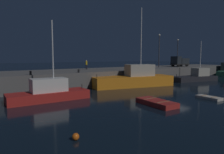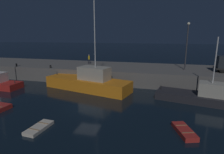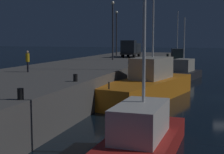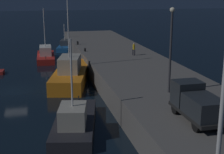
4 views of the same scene
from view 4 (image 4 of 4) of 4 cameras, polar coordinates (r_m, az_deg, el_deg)
ground_plane at (r=39.35m, az=-16.37°, el=-2.37°), size 320.00×320.00×0.00m
pier_quay at (r=40.77m, az=4.15°, el=0.50°), size 71.84×10.56×2.36m
fishing_trawler_red at (r=41.53m, az=-7.04°, el=0.65°), size 13.43×6.64×12.24m
fishing_boat_blue at (r=27.47m, az=-6.47°, el=-7.51°), size 9.80×5.08×7.67m
fishing_boat_orange at (r=65.70m, az=-8.10°, el=5.32°), size 7.90×3.88×4.88m
fishing_trawler_green at (r=55.42m, az=-11.31°, el=3.68°), size 8.43×3.02×8.44m
lamp_post_west at (r=28.94m, az=10.07°, el=5.69°), size 0.44×0.44×7.40m
utility_truck at (r=23.54m, az=14.26°, el=-4.38°), size 5.10×1.96×2.45m
dockworker at (r=46.28m, az=3.77°, el=4.95°), size 0.43×0.43×1.74m
bollard_west at (r=56.07m, az=-5.90°, el=5.83°), size 0.28×0.28×0.52m
bollard_central at (r=49.51m, az=-4.66°, el=4.67°), size 0.28×0.28×0.47m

